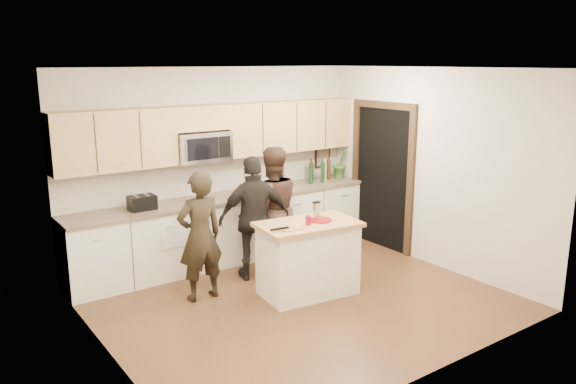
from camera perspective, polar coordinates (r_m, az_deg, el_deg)
floor at (r=6.82m, az=1.08°, el=-10.86°), size 4.50×4.50×0.00m
room_shell at (r=6.31m, az=1.15°, el=3.63°), size 4.52×4.02×2.71m
back_cabinetry at (r=7.99m, az=-6.17°, el=-3.68°), size 4.50×0.66×0.94m
upper_cabinetry at (r=7.85m, az=-6.73°, el=6.25°), size 4.50×0.33×0.75m
microwave at (r=7.68m, az=-8.81°, el=4.59°), size 0.76×0.41×0.40m
doorway at (r=8.53m, az=9.56°, el=2.05°), size 0.06×1.25×2.20m
framed_picture at (r=9.11m, az=3.51°, el=3.70°), size 0.30×0.03×0.38m
dish_towel at (r=7.33m, az=-11.98°, el=-2.76°), size 0.34×0.60×0.48m
island at (r=6.83m, az=2.03°, el=-6.71°), size 1.28×0.84×0.90m
red_plate at (r=6.77m, az=3.31°, el=-2.87°), size 0.28×0.28×0.02m
box_grater at (r=6.79m, az=2.92°, el=-1.81°), size 0.08×0.05×0.21m
drink_glass at (r=6.59m, az=2.07°, el=-2.89°), size 0.07×0.07×0.11m
cutting_board at (r=6.44m, az=0.32°, el=-3.71°), size 0.26×0.21×0.02m
tongs at (r=6.36m, az=-0.86°, el=-3.73°), size 0.24×0.06×0.02m
knife at (r=6.36m, az=-0.08°, el=-3.82°), size 0.21×0.05×0.01m
toaster at (r=7.32m, az=-14.61°, el=-1.06°), size 0.33×0.23×0.18m
bottle_cluster at (r=8.74m, az=3.20°, el=2.21°), size 0.50×0.28×0.37m
orchid at (r=9.03m, az=5.30°, el=2.94°), size 0.33×0.30×0.48m
woman_left at (r=6.66m, az=-8.93°, el=-4.46°), size 0.57×0.37×1.55m
woman_center at (r=7.54m, az=-1.67°, el=-1.71°), size 0.96×0.84×1.68m
woman_right at (r=7.23m, az=-3.42°, el=-2.66°), size 1.01×0.62×1.61m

